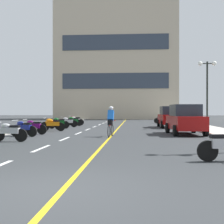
{
  "coord_description": "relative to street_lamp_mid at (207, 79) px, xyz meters",
  "views": [
    {
      "loc": [
        1.55,
        -5.55,
        1.45
      ],
      "look_at": [
        -0.17,
        18.41,
        1.34
      ],
      "focal_mm": 49.39,
      "sensor_mm": 36.0,
      "label": 1
    }
  ],
  "objects": [
    {
      "name": "curb_left",
      "position": [
        -14.54,
        4.67,
        -3.89
      ],
      "size": [
        2.4,
        72.0,
        0.12
      ],
      "primitive_type": "cube",
      "color": "#B7B2A8",
      "rests_on": "ground"
    },
    {
      "name": "lane_dash_11",
      "position": [
        -9.34,
        26.67,
        -3.95
      ],
      "size": [
        0.14,
        2.2,
        0.01
      ],
      "primitive_type": "cube",
      "color": "silver",
      "rests_on": "ground"
    },
    {
      "name": "street_lamp_mid",
      "position": [
        0.0,
        0.0,
        0.0
      ],
      "size": [
        1.46,
        0.36,
        5.26
      ],
      "color": "black",
      "rests_on": "curb_right"
    },
    {
      "name": "lane_dash_7",
      "position": [
        -9.34,
        10.67,
        -3.95
      ],
      "size": [
        0.14,
        2.2,
        0.01
      ],
      "primitive_type": "cube",
      "color": "silver",
      "rests_on": "ground"
    },
    {
      "name": "motorcycle_4",
      "position": [
        -11.94,
        -6.5,
        -3.48
      ],
      "size": [
        1.7,
        0.6,
        0.92
      ],
      "color": "black",
      "rests_on": "ground"
    },
    {
      "name": "motorcycle_7",
      "position": [
        -11.87,
        -0.43,
        -3.48
      ],
      "size": [
        1.68,
        0.66,
        0.92
      ],
      "color": "black",
      "rests_on": "ground"
    },
    {
      "name": "motorcycle_5",
      "position": [
        -11.51,
        -3.58,
        -3.48
      ],
      "size": [
        1.68,
        0.66,
        0.92
      ],
      "color": "black",
      "rests_on": "ground"
    },
    {
      "name": "lane_dash_10",
      "position": [
        -9.34,
        22.67,
        -3.95
      ],
      "size": [
        0.14,
        2.2,
        0.01
      ],
      "primitive_type": "cube",
      "color": "silver",
      "rests_on": "ground"
    },
    {
      "name": "motorcycle_9",
      "position": [
        -11.5,
        3.67,
        -3.48
      ],
      "size": [
        1.65,
        0.75,
        0.92
      ],
      "color": "black",
      "rests_on": "ground"
    },
    {
      "name": "motorcycle_12",
      "position": [
        -2.66,
        10.54,
        -3.48
      ],
      "size": [
        1.7,
        0.6,
        0.92
      ],
      "color": "black",
      "rests_on": "ground"
    },
    {
      "name": "curb_right",
      "position": [
        -0.14,
        4.67,
        -3.89
      ],
      "size": [
        2.4,
        72.0,
        0.12
      ],
      "primitive_type": "cube",
      "color": "#B7B2A8",
      "rests_on": "ground"
    },
    {
      "name": "cyclist_rider",
      "position": [
        -7.09,
        -7.82,
        -3.06
      ],
      "size": [
        0.43,
        1.77,
        1.71
      ],
      "color": "black",
      "rests_on": "ground"
    },
    {
      "name": "lane_dash_9",
      "position": [
        -9.34,
        18.67,
        -3.95
      ],
      "size": [
        0.14,
        2.2,
        0.01
      ],
      "primitive_type": "cube",
      "color": "silver",
      "rests_on": "ground"
    },
    {
      "name": "motorcycle_8",
      "position": [
        -11.6,
        1.72,
        -3.48
      ],
      "size": [
        1.7,
        0.6,
        0.92
      ],
      "color": "black",
      "rests_on": "ground"
    },
    {
      "name": "motorcycle_6",
      "position": [
        -12.03,
        -2.01,
        -3.48
      ],
      "size": [
        1.7,
        0.6,
        0.92
      ],
      "color": "black",
      "rests_on": "ground"
    },
    {
      "name": "lane_dash_2",
      "position": [
        -9.34,
        -9.33,
        -3.95
      ],
      "size": [
        0.14,
        2.2,
        0.01
      ],
      "primitive_type": "cube",
      "color": "silver",
      "rests_on": "ground"
    },
    {
      "name": "parked_car_near",
      "position": [
        -2.68,
        -5.86,
        -3.04
      ],
      "size": [
        2.09,
        4.28,
        1.82
      ],
      "color": "black",
      "rests_on": "ground"
    },
    {
      "name": "lane_dash_3",
      "position": [
        -9.34,
        -5.33,
        -3.95
      ],
      "size": [
        0.14,
        2.2,
        0.01
      ],
      "primitive_type": "cube",
      "color": "silver",
      "rests_on": "ground"
    },
    {
      "name": "centre_line_yellow",
      "position": [
        -7.09,
        4.67,
        -3.95
      ],
      "size": [
        0.12,
        66.0,
        0.01
      ],
      "primitive_type": "cube",
      "color": "gold",
      "rests_on": "ground"
    },
    {
      "name": "lane_dash_6",
      "position": [
        -9.34,
        6.67,
        -3.95
      ],
      "size": [
        0.14,
        2.2,
        0.01
      ],
      "primitive_type": "cube",
      "color": "silver",
      "rests_on": "ground"
    },
    {
      "name": "motorcycle_3",
      "position": [
        -11.99,
        -8.03,
        -3.48
      ],
      "size": [
        1.68,
        0.66,
        0.92
      ],
      "color": "black",
      "rests_on": "ground"
    },
    {
      "name": "motorcycle_10",
      "position": [
        -11.61,
        5.29,
        -3.48
      ],
      "size": [
        1.7,
        0.6,
        0.92
      ],
      "color": "black",
      "rests_on": "ground"
    },
    {
      "name": "office_building",
      "position": [
        -8.91,
        29.18,
        6.65
      ],
      "size": [
        20.85,
        7.14,
        21.21
      ],
      "color": "#BCAD93",
      "rests_on": "ground"
    },
    {
      "name": "motorcycle_2",
      "position": [
        -11.6,
        -10.91,
        -3.48
      ],
      "size": [
        1.7,
        0.6,
        0.92
      ],
      "color": "black",
      "rests_on": "ground"
    },
    {
      "name": "lane_dash_1",
      "position": [
        -9.34,
        -13.33,
        -3.95
      ],
      "size": [
        0.14,
        2.2,
        0.01
      ],
      "primitive_type": "cube",
      "color": "silver",
      "rests_on": "ground"
    },
    {
      "name": "ground_plane",
      "position": [
        -7.34,
        1.67,
        -3.95
      ],
      "size": [
        140.0,
        140.0,
        0.0
      ],
      "primitive_type": "plane",
      "color": "#2D3033"
    },
    {
      "name": "lane_dash_4",
      "position": [
        -9.34,
        -1.33,
        -3.95
      ],
      "size": [
        0.14,
        2.2,
        0.01
      ],
      "primitive_type": "cube",
      "color": "silver",
      "rests_on": "ground"
    },
    {
      "name": "parked_car_mid",
      "position": [
        -2.7,
        1.8,
        -3.04
      ],
      "size": [
        2.01,
        4.24,
        1.82
      ],
      "color": "black",
      "rests_on": "ground"
    },
    {
      "name": "lane_dash_8",
      "position": [
        -9.34,
        14.67,
        -3.95
      ],
      "size": [
        0.14,
        2.2,
        0.01
      ],
      "primitive_type": "cube",
      "color": "silver",
      "rests_on": "ground"
    },
    {
      "name": "lane_dash_5",
      "position": [
        -9.34,
        2.67,
        -3.95
      ],
      "size": [
        0.14,
        2.2,
        0.01
      ],
      "primitive_type": "cube",
      "color": "silver",
      "rests_on": "ground"
    },
    {
      "name": "motorcycle_11",
      "position": [
        -11.97,
        6.89,
        -3.48
      ],
      "size": [
        1.7,
        0.6,
        0.92
      ],
      "color": "black",
      "rests_on": "ground"
    }
  ]
}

